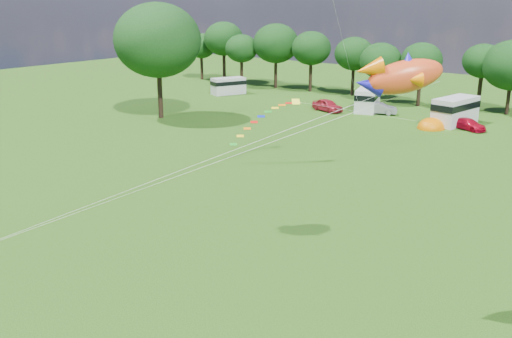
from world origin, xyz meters
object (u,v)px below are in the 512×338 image
Objects in this scene: big_tree at (157,40)px; fish_kite at (398,77)px; campervan_c at (455,110)px; car_b at (379,108)px; car_a at (327,105)px; campervan_a at (228,85)px; campervan_b at (368,99)px; tent_orange at (431,128)px; car_c at (468,124)px.

fish_kite is (40.09, -23.44, 1.64)m from big_tree.
campervan_c is 1.85× the size of fish_kite.
car_b is 1.14× the size of fish_kite.
car_a is at bearing 91.96° from car_b.
campervan_a is 22.11m from campervan_b.
car_a is at bearing 113.98° from campervan_b.
car_b is 0.75× the size of campervan_a.
campervan_b reaches higher than campervan_a.
car_a is at bearing 107.58° from campervan_c.
tent_orange is at bearing -77.93° from car_a.
car_b is 9.03m from tent_orange.
big_tree is 46.47m from fish_kite.
car_c is at bearing -70.42° from car_a.
fish_kite is (11.39, -41.35, 9.02)m from campervan_c.
car_b is 9.44m from campervan_c.
campervan_b is (3.74, 3.46, 0.75)m from car_a.
campervan_a is 1.51× the size of fish_kite.
campervan_c is at bearing -63.71° from car_a.
car_b is at bearing -135.17° from campervan_b.
campervan_a is 1.66× the size of tent_orange.
campervan_c is at bearing 63.80° from fish_kite.
big_tree is 2.47× the size of campervan_a.
campervan_a is 0.86× the size of campervan_b.
fish_kite is at bearing -143.57° from car_c.
campervan_a is at bearing 110.41° from car_c.
big_tree is at bearing 112.98° from car_b.
campervan_a is at bearing 74.33° from campervan_b.
campervan_c is at bearing -67.13° from campervan_a.
car_c is 41.90m from fish_kite.
big_tree is 2.13× the size of campervan_b.
car_a reaches higher than tent_orange.
car_c is (11.53, -1.91, -0.12)m from car_b.
car_a reaches higher than car_c.
fish_kite reaches higher than tent_orange.
big_tree is at bearing -141.76° from campervan_a.
car_c is at bearing 29.69° from tent_orange.
big_tree reaches higher than campervan_a.
car_a is 15.46m from campervan_c.
car_a is at bearing 49.46° from big_tree.
tent_orange is (14.02, -1.46, -0.74)m from car_a.
fish_kite is (45.00, -41.40, 9.36)m from campervan_a.
car_c is 0.74× the size of campervan_a.
campervan_b is at bearing -29.27° from car_a.
car_a is 48.38m from fish_kite.
big_tree is 2.02× the size of campervan_c.
car_c is at bearing -121.02° from campervan_b.
car_a is at bearing 174.07° from tent_orange.
tent_orange is at bearing 142.97° from car_c.
campervan_a is (-4.91, 17.96, -7.71)m from big_tree.
car_c is (17.42, 0.48, -0.16)m from car_a.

